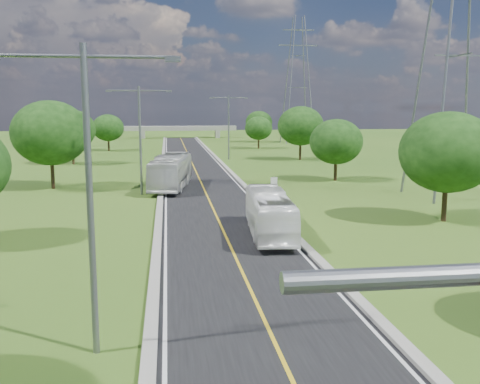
% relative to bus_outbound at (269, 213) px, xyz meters
% --- Properties ---
extents(ground, '(260.00, 260.00, 0.00)m').
position_rel_bus_outbound_xyz_m(ground, '(-2.79, 32.63, -1.45)').
color(ground, '#315A19').
rests_on(ground, ground).
extents(road, '(8.00, 150.00, 0.06)m').
position_rel_bus_outbound_xyz_m(road, '(-2.79, 38.63, -1.42)').
color(road, black).
rests_on(road, ground).
extents(curb_left, '(0.50, 150.00, 0.22)m').
position_rel_bus_outbound_xyz_m(curb_left, '(-7.04, 38.63, -1.34)').
color(curb_left, gray).
rests_on(curb_left, ground).
extents(curb_right, '(0.50, 150.00, 0.22)m').
position_rel_bus_outbound_xyz_m(curb_right, '(1.46, 38.63, -1.34)').
color(curb_right, gray).
rests_on(curb_right, ground).
extents(speed_limit_sign, '(0.55, 0.09, 2.40)m').
position_rel_bus_outbound_xyz_m(speed_limit_sign, '(2.41, 10.61, 0.15)').
color(speed_limit_sign, slate).
rests_on(speed_limit_sign, ground).
extents(overpass, '(30.00, 3.00, 3.20)m').
position_rel_bus_outbound_xyz_m(overpass, '(-2.79, 112.63, 0.96)').
color(overpass, gray).
rests_on(overpass, ground).
extents(streetlight_near_left, '(5.90, 0.25, 10.00)m').
position_rel_bus_outbound_xyz_m(streetlight_near_left, '(-8.79, -15.37, 4.49)').
color(streetlight_near_left, slate).
rests_on(streetlight_near_left, ground).
extents(streetlight_mid_left, '(5.90, 0.25, 10.00)m').
position_rel_bus_outbound_xyz_m(streetlight_mid_left, '(-8.79, 17.63, 4.49)').
color(streetlight_mid_left, slate).
rests_on(streetlight_mid_left, ground).
extents(streetlight_far_right, '(5.90, 0.25, 10.00)m').
position_rel_bus_outbound_xyz_m(streetlight_far_right, '(3.21, 50.63, 4.49)').
color(streetlight_far_right, slate).
rests_on(streetlight_far_right, ground).
extents(power_tower_near, '(9.00, 6.40, 28.00)m').
position_rel_bus_outbound_xyz_m(power_tower_near, '(19.21, 12.63, 12.56)').
color(power_tower_near, slate).
rests_on(power_tower_near, ground).
extents(power_tower_far, '(9.00, 6.40, 28.00)m').
position_rel_bus_outbound_xyz_m(power_tower_far, '(23.21, 87.63, 12.56)').
color(power_tower_far, slate).
rests_on(power_tower_far, ground).
extents(tree_lc, '(7.56, 7.56, 8.79)m').
position_rel_bus_outbound_xyz_m(tree_lc, '(-17.79, 22.63, 4.12)').
color(tree_lc, black).
rests_on(tree_lc, ground).
extents(tree_ld, '(6.72, 6.72, 7.82)m').
position_rel_bus_outbound_xyz_m(tree_ld, '(-19.79, 46.63, 3.50)').
color(tree_ld, black).
rests_on(tree_ld, ground).
extents(tree_le, '(5.88, 5.88, 6.84)m').
position_rel_bus_outbound_xyz_m(tree_le, '(-17.29, 70.63, 2.88)').
color(tree_le, black).
rests_on(tree_le, ground).
extents(tree_rb, '(6.72, 6.72, 7.82)m').
position_rel_bus_outbound_xyz_m(tree_rb, '(13.21, 2.63, 3.50)').
color(tree_rb, black).
rests_on(tree_rb, ground).
extents(tree_rc, '(5.88, 5.88, 6.84)m').
position_rel_bus_outbound_xyz_m(tree_rc, '(12.21, 24.63, 2.88)').
color(tree_rc, black).
rests_on(tree_rc, ground).
extents(tree_rd, '(7.14, 7.14, 8.30)m').
position_rel_bus_outbound_xyz_m(tree_rd, '(14.21, 48.63, 3.81)').
color(tree_rd, black).
rests_on(tree_rd, ground).
extents(tree_re, '(5.46, 5.46, 6.35)m').
position_rel_bus_outbound_xyz_m(tree_re, '(11.71, 72.63, 2.57)').
color(tree_re, black).
rests_on(tree_re, ground).
extents(tree_rf, '(6.30, 6.30, 7.33)m').
position_rel_bus_outbound_xyz_m(tree_rf, '(15.21, 92.63, 3.19)').
color(tree_rf, black).
rests_on(tree_rf, ground).
extents(bus_outbound, '(3.13, 10.15, 2.78)m').
position_rel_bus_outbound_xyz_m(bus_outbound, '(0.00, 0.00, 0.00)').
color(bus_outbound, white).
rests_on(bus_outbound, road).
extents(bus_inbound, '(4.62, 12.35, 3.36)m').
position_rel_bus_outbound_xyz_m(bus_inbound, '(-5.99, 21.03, 0.29)').
color(bus_inbound, silver).
rests_on(bus_inbound, road).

